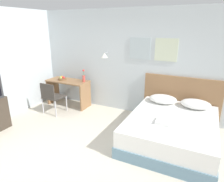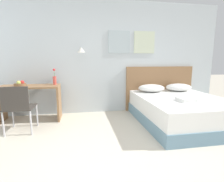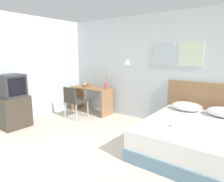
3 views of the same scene
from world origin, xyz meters
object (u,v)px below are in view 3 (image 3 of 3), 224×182
Objects in this scene: pillow_right at (224,112)px; fruit_bowl at (86,85)px; desk at (91,95)px; tv_stand at (15,112)px; flower_vase at (106,84)px; bed at (193,138)px; pillow_left at (187,106)px; television at (12,86)px; desk_chair at (73,100)px; headboard at (208,109)px; folded_towel_near_foot at (182,125)px.

fruit_bowl is at bearing -179.14° from pillow_right.
tv_stand is at bearing -107.79° from desk.
desk is 5.15× the size of fruit_bowl.
flower_vase reaches higher than pillow_right.
bed is 3.22× the size of pillow_left.
pillow_left is at bearing 1.07° from fruit_bowl.
flower_vase is at bearing 163.19° from bed.
television is at bearing -153.88° from pillow_right.
pillow_right is at bearing 26.10° from tv_stand.
bed is at bearing 18.87° from tv_stand.
flower_vase is at bearing 60.97° from television.
desk is at bearing 88.44° from desk_chair.
folded_towel_near_foot is (-0.11, -1.34, 0.01)m from headboard.
desk is at bearing 72.30° from television.
pillow_left is 0.70m from pillow_right.
fruit_bowl is at bearing -168.95° from desk.
desk_chair is (-2.96, 0.31, -0.06)m from folded_towel_near_foot.
pillow_left is at bearing 0.45° from desk.
desk_chair is 2.43× the size of flower_vase.
headboard is at bearing 31.93° from tv_stand.
tv_stand is at bearing -161.13° from bed.
desk is 0.62m from flower_vase.
tv_stand is (-1.13, -2.03, -0.51)m from flower_vase.
pillow_left is at bearing 30.72° from television.
television is (-3.57, -0.96, 0.43)m from folded_towel_near_foot.
pillow_right is (0.35, -0.32, 0.06)m from headboard.
desk_chair is at bearing -168.36° from pillow_right.
tv_stand reaches higher than bed.
desk_chair is (-0.02, -0.68, -0.02)m from desk.
bed is 2.38× the size of desk_chair.
pillow_right is at bearing 26.12° from television.
flower_vase is at bearing 156.27° from folded_towel_near_foot.
headboard is 3.24m from desk_chair.
pillow_right is 3.41m from desk.
folded_towel_near_foot is at bearing 15.01° from television.
pillow_right is at bearing 0.00° from pillow_left.
desk is at bearing 11.05° from fruit_bowl.
desk is 2.11m from television.
pillow_left is (-0.35, -0.32, 0.06)m from headboard.
headboard is 3.44× the size of television.
pillow_right reaches higher than bed.
tv_stand is (-0.61, -1.27, -0.14)m from desk_chair.
folded_towel_near_foot is at bearing -23.73° from flower_vase.
desk_chair is at bearing -165.46° from pillow_left.
fruit_bowl is (-3.22, -0.37, 0.24)m from headboard.
tv_stand is (-3.57, -0.96, -0.19)m from folded_towel_near_foot.
television is at bearing -0.00° from tv_stand.
headboard is 2.59m from flower_vase.
fruit_bowl is at bearing 76.59° from television.
pillow_right is (0.35, 0.72, 0.36)m from bed.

